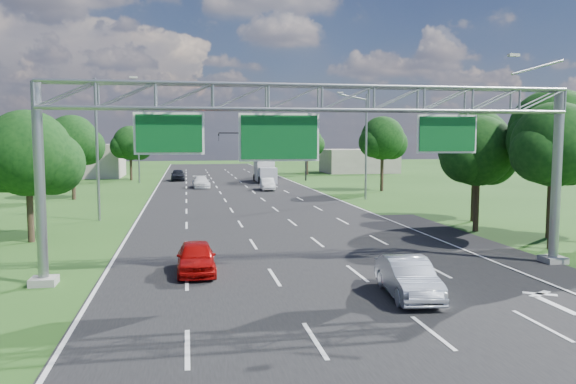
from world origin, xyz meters
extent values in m
plane|color=#214815|center=(0.00, 30.00, 0.00)|extent=(220.00, 220.00, 0.00)
cube|color=black|center=(0.00, 30.00, 0.00)|extent=(18.00, 180.00, 0.02)
cube|color=black|center=(10.20, 14.00, 0.00)|extent=(3.00, 30.00, 0.02)
cube|color=gray|center=(11.50, 12.00, 0.15)|extent=(1.00, 1.00, 0.30)
cylinder|color=gray|center=(11.50, 12.00, 4.00)|extent=(0.44, 0.44, 8.00)
cube|color=gray|center=(-11.00, 12.00, 0.15)|extent=(1.00, 1.00, 0.30)
cylinder|color=gray|center=(-11.00, 12.00, 4.00)|extent=(0.40, 0.40, 8.00)
cylinder|color=gray|center=(10.30, 12.00, 9.00)|extent=(2.54, 0.12, 0.79)
cube|color=beige|center=(9.10, 12.00, 9.50)|extent=(0.50, 0.22, 0.12)
cube|color=white|center=(-6.00, 11.98, 6.00)|extent=(2.80, 0.05, 1.70)
cube|color=#094C1C|center=(-6.00, 11.92, 6.00)|extent=(2.62, 0.05, 1.52)
cube|color=white|center=(-1.50, 11.98, 5.85)|extent=(3.40, 0.05, 2.00)
cube|color=#094C1C|center=(-1.50, 11.92, 5.85)|extent=(3.22, 0.05, 1.82)
cube|color=white|center=(6.00, 11.98, 6.00)|extent=(2.80, 0.05, 1.70)
cube|color=#094C1C|center=(6.00, 11.92, 6.00)|extent=(2.62, 0.05, 1.52)
cylinder|color=black|center=(11.00, 65.00, 3.50)|extent=(0.24, 0.24, 7.00)
cylinder|color=black|center=(5.00, 65.00, 6.60)|extent=(12.00, 0.18, 0.18)
imported|color=black|center=(-1.00, 65.00, 6.05)|extent=(0.18, 0.22, 1.10)
imported|color=black|center=(4.00, 65.00, 6.05)|extent=(0.18, 0.22, 1.10)
imported|color=black|center=(9.00, 65.00, 6.05)|extent=(0.18, 0.22, 1.10)
cylinder|color=gray|center=(-11.50, 30.00, 5.00)|extent=(0.20, 0.20, 10.00)
cylinder|color=gray|center=(-10.20, 30.00, 9.70)|extent=(2.78, 0.12, 0.60)
cube|color=beige|center=(-8.90, 30.00, 10.10)|extent=(0.55, 0.22, 0.12)
cylinder|color=gray|center=(-11.50, 65.00, 5.00)|extent=(0.20, 0.20, 10.00)
cylinder|color=gray|center=(-10.20, 65.00, 9.70)|extent=(2.78, 0.12, 0.60)
cube|color=beige|center=(-8.90, 65.00, 10.10)|extent=(0.55, 0.22, 0.12)
cylinder|color=gray|center=(11.50, 40.00, 5.00)|extent=(0.20, 0.20, 10.00)
cylinder|color=gray|center=(10.20, 40.00, 9.70)|extent=(2.78, 0.12, 0.60)
cube|color=beige|center=(8.90, 40.00, 10.10)|extent=(0.55, 0.22, 0.12)
cylinder|color=#2D2116|center=(13.50, 15.00, 1.87)|extent=(0.36, 0.36, 3.74)
sphere|color=black|center=(13.50, 15.00, 5.50)|extent=(4.40, 4.40, 4.40)
sphere|color=black|center=(14.60, 15.40, 4.95)|extent=(3.30, 3.30, 3.30)
sphere|color=black|center=(12.51, 14.70, 5.06)|extent=(3.08, 3.08, 3.08)
cylinder|color=#2D2116|center=(15.50, 18.00, 2.09)|extent=(0.36, 0.36, 4.18)
sphere|color=black|center=(15.50, 18.00, 6.18)|extent=(5.00, 5.00, 5.00)
sphere|color=black|center=(16.75, 18.40, 5.55)|extent=(3.75, 3.75, 3.75)
sphere|color=black|center=(14.38, 17.70, 5.68)|extent=(3.50, 3.50, 3.50)
cylinder|color=#2D2116|center=(12.50, 21.00, 1.65)|extent=(0.36, 0.36, 3.30)
sphere|color=black|center=(12.50, 21.00, 5.06)|extent=(4.40, 4.40, 4.40)
sphere|color=black|center=(13.60, 21.40, 4.51)|extent=(3.30, 3.30, 3.30)
sphere|color=black|center=(11.51, 20.70, 4.62)|extent=(3.08, 3.08, 3.08)
cylinder|color=#2D2116|center=(14.50, 25.00, 1.76)|extent=(0.36, 0.36, 3.52)
sphere|color=black|center=(14.50, 25.00, 5.44)|extent=(4.80, 4.80, 4.80)
sphere|color=black|center=(15.70, 25.40, 4.84)|extent=(3.60, 3.60, 3.60)
sphere|color=black|center=(13.42, 24.70, 4.96)|extent=(3.36, 3.36, 3.36)
cylinder|color=#2D2116|center=(-14.00, 22.00, 1.54)|extent=(0.36, 0.36, 3.08)
sphere|color=black|center=(-14.00, 22.00, 5.00)|extent=(4.80, 4.80, 4.80)
sphere|color=black|center=(-12.80, 22.40, 4.40)|extent=(3.60, 3.60, 3.60)
sphere|color=black|center=(-15.08, 21.70, 4.52)|extent=(3.36, 3.36, 3.36)
cylinder|color=#2D2116|center=(-16.00, 45.00, 1.87)|extent=(0.36, 0.36, 3.74)
sphere|color=black|center=(-16.00, 45.00, 5.66)|extent=(4.80, 4.80, 4.80)
sphere|color=black|center=(-14.80, 45.40, 5.06)|extent=(3.60, 3.60, 3.60)
sphere|color=black|center=(-17.08, 44.70, 5.18)|extent=(3.36, 3.36, 3.36)
cylinder|color=#2D2116|center=(-13.00, 70.00, 1.65)|extent=(0.36, 0.36, 3.30)
sphere|color=black|center=(-13.00, 70.00, 5.22)|extent=(4.80, 4.80, 4.80)
sphere|color=black|center=(-11.80, 70.40, 4.62)|extent=(3.60, 3.60, 3.60)
sphere|color=black|center=(-14.08, 69.70, 4.74)|extent=(3.36, 3.36, 3.36)
cylinder|color=#2D2116|center=(16.00, 48.00, 1.98)|extent=(0.36, 0.36, 3.96)
sphere|color=black|center=(16.00, 48.00, 5.88)|extent=(4.80, 4.80, 4.80)
sphere|color=black|center=(17.20, 48.40, 5.28)|extent=(3.60, 3.60, 3.60)
sphere|color=black|center=(14.92, 47.70, 5.40)|extent=(3.36, 3.36, 3.36)
cylinder|color=#2D2116|center=(14.00, 78.00, 1.76)|extent=(0.36, 0.36, 3.52)
sphere|color=black|center=(14.00, 78.00, 5.44)|extent=(4.80, 4.80, 4.80)
sphere|color=black|center=(15.20, 78.40, 4.84)|extent=(3.60, 3.60, 3.60)
sphere|color=black|center=(12.92, 77.70, 4.96)|extent=(3.36, 3.36, 3.36)
cube|color=gray|center=(-22.00, 78.00, 2.50)|extent=(14.00, 10.00, 5.00)
cube|color=gray|center=(24.00, 82.00, 2.00)|extent=(12.00, 9.00, 4.00)
imported|color=#AA0907|center=(-5.00, 12.91, 0.69)|extent=(1.64, 4.05, 1.38)
imported|color=silver|center=(2.58, 7.81, 0.72)|extent=(1.94, 4.48, 1.43)
imported|color=white|center=(-3.67, 55.84, 0.68)|extent=(2.15, 4.79, 1.36)
imported|color=black|center=(-6.53, 67.99, 0.80)|extent=(1.91, 4.71, 1.60)
imported|color=silver|center=(3.66, 51.47, 0.68)|extent=(1.61, 4.18, 1.36)
cube|color=silver|center=(5.02, 64.36, 1.57)|extent=(2.43, 5.76, 2.85)
cube|color=silver|center=(5.02, 60.37, 1.05)|extent=(2.24, 2.15, 2.09)
cylinder|color=black|center=(3.97, 60.56, 0.48)|extent=(0.33, 0.95, 0.95)
cylinder|color=black|center=(6.07, 60.56, 0.48)|extent=(0.33, 0.95, 0.95)
cylinder|color=black|center=(3.97, 66.27, 0.48)|extent=(0.33, 0.95, 0.95)
cylinder|color=black|center=(6.07, 66.27, 0.48)|extent=(0.33, 0.95, 0.95)
camera|label=1|loc=(-5.34, -11.23, 5.78)|focal=35.00mm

